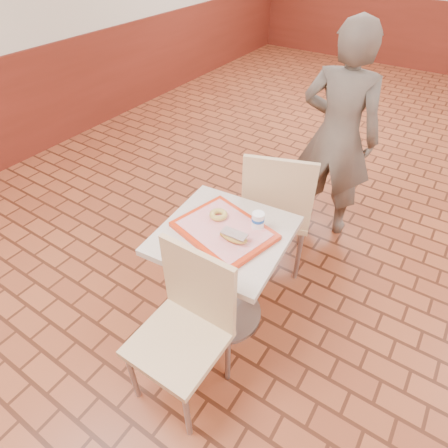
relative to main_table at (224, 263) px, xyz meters
The scene contains 8 objects.
main_table is the anchor object (origin of this frame).
chair_main_front 0.46m from the main_table, 79.46° to the right, with size 0.41×0.41×0.89m.
chair_main_back 0.58m from the main_table, 86.26° to the left, with size 0.56×0.56×0.95m.
customer 1.28m from the main_table, 82.84° to the left, with size 0.57×0.38×1.58m, color brown.
serving_tray 0.24m from the main_table, ahead, with size 0.48×0.38×0.03m.
ring_donut 0.29m from the main_table, 141.23° to the left, with size 0.10×0.10×0.03m, color gold.
long_john_donut 0.30m from the main_table, 27.92° to the right, with size 0.16×0.08×0.05m.
paper_cup 0.35m from the main_table, 39.51° to the left, with size 0.07×0.07×0.09m.
Camera 1 is at (-0.28, -2.14, 2.02)m, focal length 30.00 mm.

